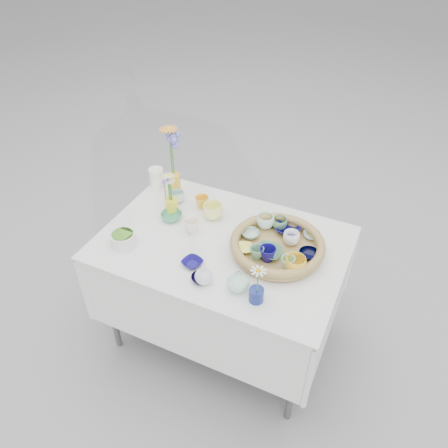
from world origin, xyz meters
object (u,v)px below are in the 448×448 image
at_px(display_table, 223,334).
at_px(wicker_tray, 277,246).
at_px(bud_vase_seafoam, 238,280).
at_px(tall_vase_yellow, 175,184).

bearing_deg(display_table, wicker_tray, 10.12).
bearing_deg(wicker_tray, bud_vase_seafoam, -103.65).
height_order(wicker_tray, tall_vase_yellow, tall_vase_yellow).
bearing_deg(wicker_tray, tall_vase_yellow, 162.45).
xyz_separation_m(bud_vase_seafoam, tall_vase_yellow, (-0.64, 0.54, 0.01)).
relative_size(bud_vase_seafoam, tall_vase_yellow, 0.82).
relative_size(display_table, bud_vase_seafoam, 11.47).
xyz_separation_m(display_table, tall_vase_yellow, (-0.44, 0.28, 0.83)).
relative_size(wicker_tray, bud_vase_seafoam, 4.31).
bearing_deg(wicker_tray, display_table, -169.88).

